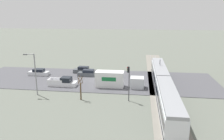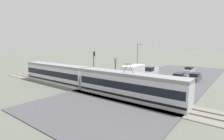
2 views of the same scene
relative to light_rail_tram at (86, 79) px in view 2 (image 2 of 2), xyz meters
The scene contains 12 objects.
ground_plane 15.90m from the light_rail_tram, 117.48° to the right, with size 320.00×320.00×0.00m, color #60665B.
road_surface 15.89m from the light_rail_tram, 117.48° to the right, with size 16.31×51.86×0.08m.
rail_bed 7.48m from the light_rail_tram, behind, with size 61.37×4.40×0.22m.
light_rail_tram is the anchor object (origin of this frame).
box_truck 8.95m from the light_rail_tram, 108.90° to the right, with size 2.32×9.22×3.01m.
pickup_truck 18.97m from the light_rail_tram, 96.78° to the right, with size 2.00×5.55×1.77m.
sedan_car_0 21.32m from the light_rail_tram, 125.19° to the right, with size 1.77×4.70×1.49m.
sedan_car_1 18.38m from the light_rail_tram, 122.00° to the right, with size 1.78×4.71×1.45m.
sedan_car_2 28.43m from the light_rail_tram, 108.17° to the right, with size 1.80×4.65×1.47m.
traffic_light_pole 7.08m from the light_rail_tram, 57.85° to the right, with size 0.28×0.47×5.72m.
street_tree 14.13m from the light_rail_tram, 73.09° to the right, with size 0.98×0.82×4.11m.
street_lamp_near_crossing 22.24m from the light_rail_tram, 82.45° to the right, with size 0.36×1.95×7.29m.
Camera 2 is at (-12.52, 32.99, 7.10)m, focal length 28.00 mm.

